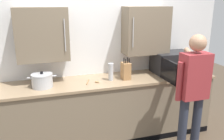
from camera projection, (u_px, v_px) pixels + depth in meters
name	position (u px, v px, depth m)	size (l,w,h in m)	color
back_wall_tiled	(95.00, 43.00, 3.47)	(4.06, 0.44, 2.69)	white
counter_unit	(101.00, 110.00, 3.44)	(3.35, 0.65, 0.92)	#756651
microwave_oven	(171.00, 63.00, 3.61)	(0.60, 0.81, 0.32)	black
knife_block	(126.00, 71.00, 3.33)	(0.11, 0.15, 0.32)	#A37547
wooden_spoon	(93.00, 82.00, 3.21)	(0.20, 0.19, 0.02)	#A37547
stock_pot	(42.00, 80.00, 3.02)	(0.36, 0.27, 0.21)	#B7BABF
thermos_flask	(111.00, 72.00, 3.27)	(0.07, 0.07, 0.24)	#B7BABF
person_figure	(193.00, 88.00, 2.86)	(0.46, 0.60, 1.63)	#282D3D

